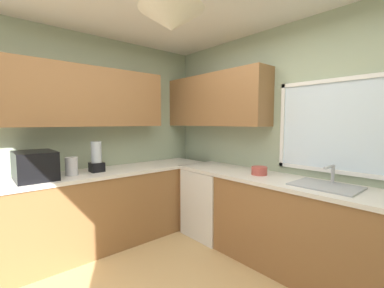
{
  "coord_description": "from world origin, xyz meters",
  "views": [
    {
      "loc": [
        1.4,
        -1.04,
        1.5
      ],
      "look_at": [
        -0.6,
        0.7,
        1.27
      ],
      "focal_mm": 23.77,
      "sensor_mm": 36.0,
      "label": 1
    }
  ],
  "objects_px": {
    "sink_assembly": "(326,185)",
    "bowl": "(259,171)",
    "kettle": "(72,166)",
    "blender_appliance": "(96,158)",
    "dishwasher": "(212,202)",
    "microwave": "(35,165)"
  },
  "relations": [
    {
      "from": "dishwasher",
      "to": "microwave",
      "type": "relative_size",
      "value": 1.81
    },
    {
      "from": "microwave",
      "to": "bowl",
      "type": "bearing_deg",
      "value": 54.81
    },
    {
      "from": "sink_assembly",
      "to": "microwave",
      "type": "bearing_deg",
      "value": -136.83
    },
    {
      "from": "dishwasher",
      "to": "sink_assembly",
      "type": "bearing_deg",
      "value": 1.5
    },
    {
      "from": "dishwasher",
      "to": "kettle",
      "type": "bearing_deg",
      "value": -112.27
    },
    {
      "from": "dishwasher",
      "to": "blender_appliance",
      "type": "xyz_separation_m",
      "value": [
        -0.66,
        -1.28,
        0.64
      ]
    },
    {
      "from": "sink_assembly",
      "to": "bowl",
      "type": "bearing_deg",
      "value": -179.44
    },
    {
      "from": "kettle",
      "to": "bowl",
      "type": "xyz_separation_m",
      "value": [
        1.35,
        1.59,
        -0.06
      ]
    },
    {
      "from": "dishwasher",
      "to": "microwave",
      "type": "distance_m",
      "value": 2.11
    },
    {
      "from": "dishwasher",
      "to": "bowl",
      "type": "xyz_separation_m",
      "value": [
        0.71,
        0.03,
        0.53
      ]
    },
    {
      "from": "microwave",
      "to": "sink_assembly",
      "type": "relative_size",
      "value": 0.86
    },
    {
      "from": "dishwasher",
      "to": "sink_assembly",
      "type": "distance_m",
      "value": 1.5
    },
    {
      "from": "kettle",
      "to": "sink_assembly",
      "type": "xyz_separation_m",
      "value": [
        2.05,
        1.6,
        -0.09
      ]
    },
    {
      "from": "sink_assembly",
      "to": "kettle",
      "type": "bearing_deg",
      "value": -142.09
    },
    {
      "from": "kettle",
      "to": "dishwasher",
      "type": "bearing_deg",
      "value": 67.73
    },
    {
      "from": "sink_assembly",
      "to": "blender_appliance",
      "type": "bearing_deg",
      "value": -147.62
    },
    {
      "from": "kettle",
      "to": "sink_assembly",
      "type": "bearing_deg",
      "value": 37.91
    },
    {
      "from": "kettle",
      "to": "blender_appliance",
      "type": "xyz_separation_m",
      "value": [
        -0.02,
        0.28,
        0.06
      ]
    },
    {
      "from": "microwave",
      "to": "kettle",
      "type": "xyz_separation_m",
      "value": [
        0.02,
        0.35,
        -0.04
      ]
    },
    {
      "from": "microwave",
      "to": "blender_appliance",
      "type": "height_order",
      "value": "blender_appliance"
    },
    {
      "from": "microwave",
      "to": "bowl",
      "type": "height_order",
      "value": "microwave"
    },
    {
      "from": "microwave",
      "to": "sink_assembly",
      "type": "xyz_separation_m",
      "value": [
        2.07,
        1.95,
        -0.13
      ]
    }
  ]
}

